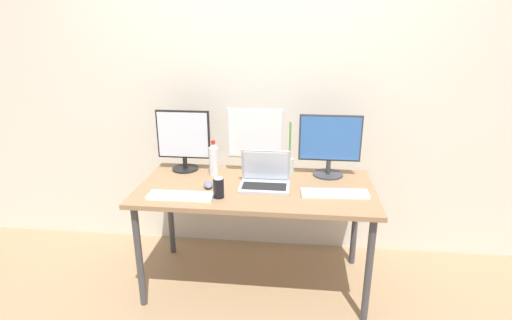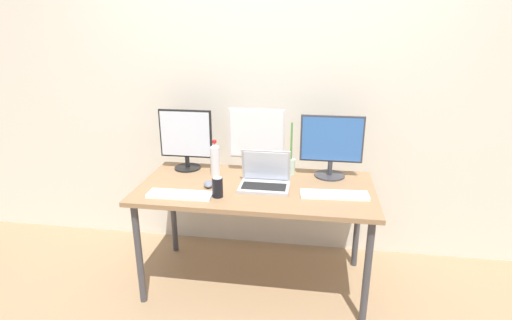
% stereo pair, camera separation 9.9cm
% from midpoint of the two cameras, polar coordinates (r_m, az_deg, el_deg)
% --- Properties ---
extents(ground_plane, '(16.00, 16.00, 0.00)m').
position_cam_midpoint_polar(ground_plane, '(2.99, 0.99, -16.95)').
color(ground_plane, '#9E7F5B').
extents(wall_back, '(7.00, 0.08, 2.60)m').
position_cam_midpoint_polar(wall_back, '(3.04, 2.63, 10.38)').
color(wall_back, silver).
rests_on(wall_back, ground).
extents(work_desk, '(1.54, 0.76, 0.74)m').
position_cam_midpoint_polar(work_desk, '(2.65, 1.08, -5.03)').
color(work_desk, '#424247').
rests_on(work_desk, ground).
extents(monitor_left, '(0.38, 0.19, 0.44)m').
position_cam_midpoint_polar(monitor_left, '(2.90, -9.03, 3.08)').
color(monitor_left, black).
rests_on(monitor_left, work_desk).
extents(monitor_center, '(0.39, 0.19, 0.46)m').
position_cam_midpoint_polar(monitor_center, '(2.80, 1.12, 3.06)').
color(monitor_center, silver).
rests_on(monitor_center, work_desk).
extents(monitor_right, '(0.42, 0.21, 0.43)m').
position_cam_midpoint_polar(monitor_right, '(2.77, 11.74, 2.17)').
color(monitor_right, '#38383D').
rests_on(monitor_right, work_desk).
extents(laptop_silver, '(0.32, 0.23, 0.24)m').
position_cam_midpoint_polar(laptop_silver, '(2.60, 2.38, -2.68)').
color(laptop_silver, '#B7B7BC').
rests_on(laptop_silver, work_desk).
extents(keyboard_main, '(0.40, 0.13, 0.02)m').
position_cam_midpoint_polar(keyboard_main, '(2.50, -9.69, -4.93)').
color(keyboard_main, white).
rests_on(keyboard_main, work_desk).
extents(keyboard_aux, '(0.42, 0.15, 0.02)m').
position_cam_midpoint_polar(keyboard_aux, '(2.52, 12.25, -4.90)').
color(keyboard_aux, white).
rests_on(keyboard_aux, work_desk).
extents(mouse_by_keyboard, '(0.09, 0.12, 0.03)m').
position_cam_midpoint_polar(mouse_by_keyboard, '(2.62, -5.73, -3.44)').
color(mouse_by_keyboard, slate).
rests_on(mouse_by_keyboard, work_desk).
extents(water_bottle, '(0.07, 0.07, 0.25)m').
position_cam_midpoint_polar(water_bottle, '(2.79, -4.87, 0.15)').
color(water_bottle, silver).
rests_on(water_bottle, work_desk).
extents(soda_can_near_keyboard, '(0.07, 0.07, 0.13)m').
position_cam_midpoint_polar(soda_can_near_keyboard, '(2.45, -4.36, -3.91)').
color(soda_can_near_keyboard, black).
rests_on(soda_can_near_keyboard, work_desk).
extents(bamboo_vase, '(0.06, 0.06, 0.37)m').
position_cam_midpoint_polar(bamboo_vase, '(2.82, 6.01, -0.54)').
color(bamboo_vase, '#B2D1B7').
rests_on(bamboo_vase, work_desk).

